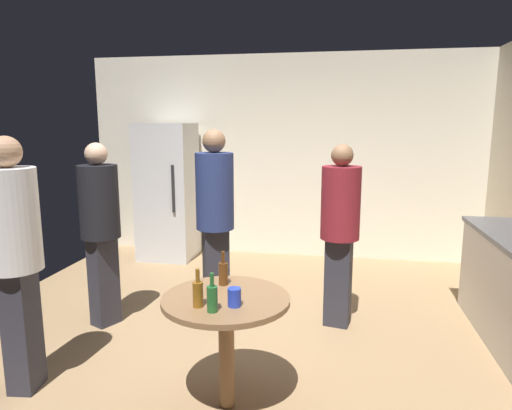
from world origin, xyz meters
TOP-DOWN VIEW (x-y plane):
  - ground_plane at (0.00, 0.00)m, footprint 5.20×5.20m
  - wall_back at (0.00, 2.63)m, footprint 5.32×0.06m
  - refrigerator at (-1.49, 2.20)m, footprint 0.70×0.68m
  - foreground_table at (0.08, -0.90)m, footprint 0.80×0.80m
  - beer_bottle_amber at (-0.04, -1.08)m, footprint 0.06×0.06m
  - beer_bottle_brown at (0.01, -0.69)m, footprint 0.06×0.06m
  - beer_bottle_green at (0.06, -1.13)m, footprint 0.06×0.06m
  - plastic_cup_blue at (0.17, -1.03)m, footprint 0.08×0.08m
  - person_in_navy_shirt at (-0.33, 0.37)m, footprint 0.46×0.46m
  - person_in_white_shirt at (-1.31, -0.96)m, footprint 0.38×0.38m
  - person_in_maroon_shirt at (0.77, 0.44)m, footprint 0.40×0.40m
  - person_in_black_shirt at (-1.30, 0.09)m, footprint 0.45×0.45m

SIDE VIEW (x-z plane):
  - ground_plane at x=0.00m, z-range -0.10..0.00m
  - foreground_table at x=0.08m, z-range 0.26..1.00m
  - plastic_cup_blue at x=0.17m, z-range 0.73..0.85m
  - beer_bottle_amber at x=-0.04m, z-range 0.70..0.93m
  - beer_bottle_brown at x=0.01m, z-range 0.70..0.93m
  - beer_bottle_green at x=0.06m, z-range 0.70..0.93m
  - refrigerator at x=-1.49m, z-range 0.00..1.80m
  - person_in_maroon_shirt at x=0.77m, z-range 0.14..1.76m
  - person_in_black_shirt at x=-1.30m, z-range 0.14..1.77m
  - person_in_white_shirt at x=-1.31m, z-range 0.15..1.87m
  - person_in_navy_shirt at x=-0.33m, z-range 0.15..1.90m
  - wall_back at x=0.00m, z-range 0.00..2.70m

